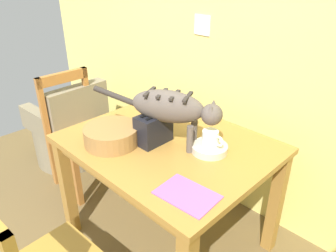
{
  "coord_description": "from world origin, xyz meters",
  "views": [
    {
      "loc": [
        1.15,
        -0.06,
        1.68
      ],
      "look_at": [
        0.02,
        1.09,
        0.86
      ],
      "focal_mm": 34.38,
      "sensor_mm": 36.0,
      "label": 1
    }
  ],
  "objects_px": {
    "cat": "(171,108)",
    "magazine": "(187,195)",
    "wicker_armchair": "(70,134)",
    "saucer_bowl": "(209,148)",
    "book_stack": "(164,109)",
    "wicker_basket": "(112,135)",
    "coffee_mug": "(211,138)",
    "toaster": "(153,129)",
    "wooden_chair_near": "(79,134)",
    "dining_table": "(168,155)"
  },
  "relations": [
    {
      "from": "book_stack",
      "to": "wicker_basket",
      "type": "xyz_separation_m",
      "value": [
        0.11,
        -0.52,
        0.04
      ]
    },
    {
      "from": "cat",
      "to": "saucer_bowl",
      "type": "relative_size",
      "value": 3.48
    },
    {
      "from": "coffee_mug",
      "to": "toaster",
      "type": "xyz_separation_m",
      "value": [
        -0.3,
        -0.14,
        0.0
      ]
    },
    {
      "from": "dining_table",
      "to": "cat",
      "type": "distance_m",
      "value": 0.32
    },
    {
      "from": "dining_table",
      "to": "book_stack",
      "type": "distance_m",
      "value": 0.44
    },
    {
      "from": "saucer_bowl",
      "to": "magazine",
      "type": "bearing_deg",
      "value": -66.03
    },
    {
      "from": "wicker_armchair",
      "to": "magazine",
      "type": "bearing_deg",
      "value": -103.91
    },
    {
      "from": "magazine",
      "to": "toaster",
      "type": "bearing_deg",
      "value": 149.78
    },
    {
      "from": "wicker_basket",
      "to": "wicker_armchair",
      "type": "relative_size",
      "value": 0.4
    },
    {
      "from": "cat",
      "to": "wicker_armchair",
      "type": "bearing_deg",
      "value": -117.91
    },
    {
      "from": "wicker_armchair",
      "to": "cat",
      "type": "bearing_deg",
      "value": -95.78
    },
    {
      "from": "saucer_bowl",
      "to": "coffee_mug",
      "type": "height_order",
      "value": "coffee_mug"
    },
    {
      "from": "wicker_basket",
      "to": "book_stack",
      "type": "bearing_deg",
      "value": 101.93
    },
    {
      "from": "coffee_mug",
      "to": "magazine",
      "type": "xyz_separation_m",
      "value": [
        0.16,
        -0.36,
        -0.08
      ]
    },
    {
      "from": "cat",
      "to": "toaster",
      "type": "bearing_deg",
      "value": -86.47
    },
    {
      "from": "cat",
      "to": "wooden_chair_near",
      "type": "bearing_deg",
      "value": -113.12
    },
    {
      "from": "coffee_mug",
      "to": "wicker_basket",
      "type": "height_order",
      "value": "coffee_mug"
    },
    {
      "from": "book_stack",
      "to": "dining_table",
      "type": "bearing_deg",
      "value": -41.07
    },
    {
      "from": "wooden_chair_near",
      "to": "wicker_armchair",
      "type": "xyz_separation_m",
      "value": [
        -0.38,
        0.1,
        -0.18
      ]
    },
    {
      "from": "cat",
      "to": "book_stack",
      "type": "height_order",
      "value": "cat"
    },
    {
      "from": "book_stack",
      "to": "toaster",
      "type": "xyz_separation_m",
      "value": [
        0.27,
        -0.34,
        0.07
      ]
    },
    {
      "from": "toaster",
      "to": "saucer_bowl",
      "type": "bearing_deg",
      "value": 26.04
    },
    {
      "from": "book_stack",
      "to": "wicker_armchair",
      "type": "height_order",
      "value": "book_stack"
    },
    {
      "from": "coffee_mug",
      "to": "book_stack",
      "type": "bearing_deg",
      "value": 160.42
    },
    {
      "from": "book_stack",
      "to": "wicker_armchair",
      "type": "bearing_deg",
      "value": -167.65
    },
    {
      "from": "wicker_basket",
      "to": "wooden_chair_near",
      "type": "height_order",
      "value": "wooden_chair_near"
    },
    {
      "from": "coffee_mug",
      "to": "wooden_chair_near",
      "type": "relative_size",
      "value": 0.14
    },
    {
      "from": "cat",
      "to": "book_stack",
      "type": "xyz_separation_m",
      "value": [
        -0.36,
        0.29,
        -0.21
      ]
    },
    {
      "from": "wooden_chair_near",
      "to": "coffee_mug",
      "type": "bearing_deg",
      "value": 96.79
    },
    {
      "from": "book_stack",
      "to": "wicker_armchair",
      "type": "distance_m",
      "value": 1.15
    },
    {
      "from": "magazine",
      "to": "wicker_armchair",
      "type": "height_order",
      "value": "wicker_armchair"
    },
    {
      "from": "wicker_armchair",
      "to": "toaster",
      "type": "bearing_deg",
      "value": -98.21
    },
    {
      "from": "dining_table",
      "to": "wicker_armchair",
      "type": "bearing_deg",
      "value": 177.42
    },
    {
      "from": "toaster",
      "to": "wicker_armchair",
      "type": "relative_size",
      "value": 0.26
    },
    {
      "from": "coffee_mug",
      "to": "toaster",
      "type": "relative_size",
      "value": 0.65
    },
    {
      "from": "dining_table",
      "to": "wicker_armchair",
      "type": "height_order",
      "value": "wicker_armchair"
    },
    {
      "from": "dining_table",
      "to": "magazine",
      "type": "bearing_deg",
      "value": -35.18
    },
    {
      "from": "saucer_bowl",
      "to": "wooden_chair_near",
      "type": "height_order",
      "value": "wooden_chair_near"
    },
    {
      "from": "toaster",
      "to": "wicker_armchair",
      "type": "xyz_separation_m",
      "value": [
        -1.28,
        0.12,
        -0.57
      ]
    },
    {
      "from": "dining_table",
      "to": "wooden_chair_near",
      "type": "bearing_deg",
      "value": -177.43
    },
    {
      "from": "coffee_mug",
      "to": "wicker_basket",
      "type": "relative_size",
      "value": 0.42
    },
    {
      "from": "dining_table",
      "to": "coffee_mug",
      "type": "distance_m",
      "value": 0.31
    },
    {
      "from": "cat",
      "to": "coffee_mug",
      "type": "height_order",
      "value": "cat"
    },
    {
      "from": "cat",
      "to": "wicker_basket",
      "type": "relative_size",
      "value": 2.22
    },
    {
      "from": "dining_table",
      "to": "saucer_bowl",
      "type": "height_order",
      "value": "saucer_bowl"
    },
    {
      "from": "cat",
      "to": "magazine",
      "type": "height_order",
      "value": "cat"
    },
    {
      "from": "dining_table",
      "to": "wicker_basket",
      "type": "height_order",
      "value": "wicker_basket"
    },
    {
      "from": "toaster",
      "to": "wooden_chair_near",
      "type": "height_order",
      "value": "toaster"
    },
    {
      "from": "cat",
      "to": "magazine",
      "type": "relative_size",
      "value": 2.6
    },
    {
      "from": "saucer_bowl",
      "to": "book_stack",
      "type": "height_order",
      "value": "saucer_bowl"
    }
  ]
}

